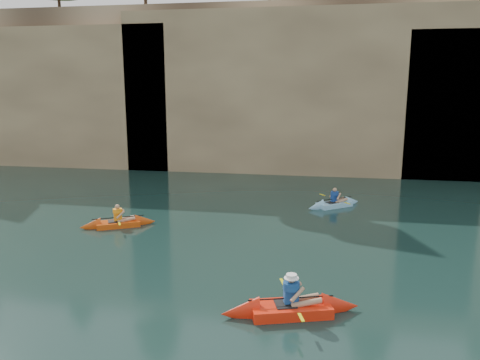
# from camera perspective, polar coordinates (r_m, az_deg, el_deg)

# --- Properties ---
(ground) EXTENTS (160.00, 160.00, 0.00)m
(ground) POSITION_cam_1_polar(r_m,az_deg,el_deg) (12.40, -10.11, -18.18)
(ground) COLOR black
(ground) RESTS_ON ground
(cliff) EXTENTS (70.00, 16.00, 12.00)m
(cliff) POSITION_cam_1_polar(r_m,az_deg,el_deg) (40.24, 4.73, 11.40)
(cliff) COLOR tan
(cliff) RESTS_ON ground
(cliff_slab_west) EXTENTS (26.00, 2.40, 10.56)m
(cliff_slab_west) POSITION_cam_1_polar(r_m,az_deg,el_deg) (40.47, -26.37, 9.23)
(cliff_slab_west) COLOR tan
(cliff_slab_west) RESTS_ON ground
(cliff_slab_center) EXTENTS (24.00, 2.40, 11.40)m
(cliff_slab_center) POSITION_cam_1_polar(r_m,az_deg,el_deg) (32.70, 6.99, 10.79)
(cliff_slab_center) COLOR tan
(cliff_slab_center) RESTS_ON ground
(sea_cave_west) EXTENTS (4.50, 1.00, 4.00)m
(sea_cave_west) POSITION_cam_1_polar(r_m,az_deg,el_deg) (39.00, -24.12, 4.53)
(sea_cave_west) COLOR black
(sea_cave_west) RESTS_ON ground
(sea_cave_center) EXTENTS (3.50, 1.00, 3.20)m
(sea_cave_center) POSITION_cam_1_polar(r_m,az_deg,el_deg) (33.27, -3.65, 3.77)
(sea_cave_center) COLOR black
(sea_cave_center) RESTS_ON ground
(sea_cave_east) EXTENTS (5.00, 1.00, 4.50)m
(sea_cave_east) POSITION_cam_1_polar(r_m,az_deg,el_deg) (32.80, 20.89, 4.07)
(sea_cave_east) COLOR black
(sea_cave_east) RESTS_ON ground
(main_kayaker) EXTENTS (3.90, 2.47, 1.42)m
(main_kayaker) POSITION_cam_1_polar(r_m,az_deg,el_deg) (13.17, 6.20, -15.24)
(main_kayaker) COLOR red
(main_kayaker) RESTS_ON ground
(kayaker_orange) EXTENTS (3.21, 2.19, 1.23)m
(kayaker_orange) POSITION_cam_1_polar(r_m,az_deg,el_deg) (21.23, -14.63, -5.11)
(kayaker_orange) COLOR #D7480D
(kayaker_orange) RESTS_ON ground
(kayaker_ltblue_mid) EXTENTS (2.99, 2.55, 1.22)m
(kayaker_ltblue_mid) POSITION_cam_1_polar(r_m,az_deg,el_deg) (24.27, 11.41, -2.87)
(kayaker_ltblue_mid) COLOR #8CC9EB
(kayaker_ltblue_mid) RESTS_ON ground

